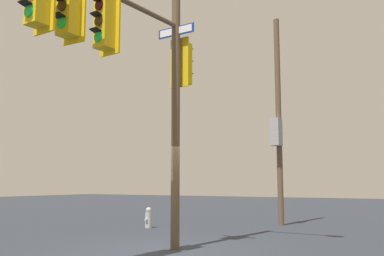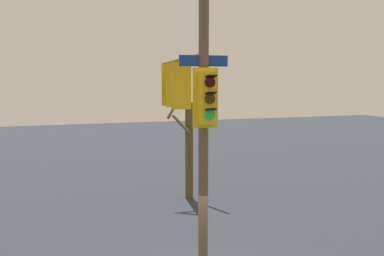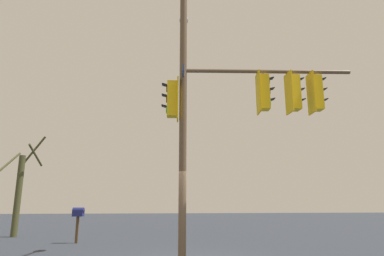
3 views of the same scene
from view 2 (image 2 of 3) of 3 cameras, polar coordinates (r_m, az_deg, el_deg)
main_signal_pole_assembly at (r=10.13m, az=-0.98°, el=6.49°), size 5.90×3.15×9.12m
bare_tree_behind_pole at (r=17.17m, az=-0.44°, el=-2.57°), size 1.84×2.07×4.90m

